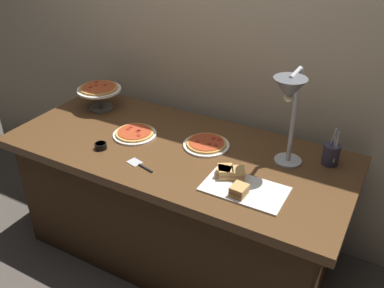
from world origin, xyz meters
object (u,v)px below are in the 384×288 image
(pizza_plate_front, at_px, (135,133))
(sauce_cup_near, at_px, (101,146))
(pizza_plate_raised_stand, at_px, (99,91))
(utensil_holder, at_px, (331,154))
(heat_lamp, at_px, (290,98))
(serving_spatula, at_px, (140,165))
(pizza_plate_center, at_px, (206,144))
(sandwich_platter, at_px, (238,183))

(pizza_plate_front, bearing_deg, sauce_cup_near, -109.03)
(pizza_plate_raised_stand, xyz_separation_m, utensil_holder, (1.45, 0.05, -0.06))
(heat_lamp, distance_m, sauce_cup_near, 1.03)
(heat_lamp, relative_size, pizza_plate_front, 2.07)
(pizza_plate_front, relative_size, serving_spatula, 1.44)
(pizza_plate_center, bearing_deg, sandwich_platter, -41.02)
(sauce_cup_near, xyz_separation_m, utensil_holder, (1.12, 0.45, 0.04))
(pizza_plate_raised_stand, distance_m, sauce_cup_near, 0.53)
(pizza_plate_front, bearing_deg, heat_lamp, 2.49)
(pizza_plate_front, distance_m, utensil_holder, 1.07)
(heat_lamp, bearing_deg, sandwich_platter, -123.78)
(heat_lamp, bearing_deg, pizza_plate_front, -177.51)
(pizza_plate_front, xyz_separation_m, utensil_holder, (1.05, 0.24, 0.04))
(pizza_plate_front, bearing_deg, serving_spatula, -50.33)
(utensil_holder, relative_size, serving_spatula, 1.19)
(pizza_plate_front, relative_size, pizza_plate_center, 0.98)
(pizza_plate_front, xyz_separation_m, pizza_plate_raised_stand, (-0.40, 0.19, 0.11))
(sauce_cup_near, xyz_separation_m, serving_spatula, (0.28, -0.04, -0.02))
(pizza_plate_front, xyz_separation_m, sauce_cup_near, (-0.07, -0.21, 0.01))
(sandwich_platter, bearing_deg, pizza_plate_center, 138.98)
(pizza_plate_front, relative_size, sandwich_platter, 0.64)
(pizza_plate_front, height_order, pizza_plate_center, same)
(pizza_plate_raised_stand, relative_size, serving_spatula, 1.61)
(heat_lamp, xyz_separation_m, sandwich_platter, (-0.14, -0.21, -0.38))
(pizza_plate_center, bearing_deg, pizza_plate_raised_stand, 173.08)
(pizza_plate_raised_stand, relative_size, utensil_holder, 1.36)
(serving_spatula, bearing_deg, pizza_plate_raised_stand, 144.45)
(pizza_plate_center, height_order, utensil_holder, utensil_holder)
(pizza_plate_center, distance_m, utensil_holder, 0.65)
(heat_lamp, relative_size, serving_spatula, 2.99)
(pizza_plate_front, height_order, serving_spatula, pizza_plate_front)
(heat_lamp, height_order, pizza_plate_center, heat_lamp)
(pizza_plate_center, distance_m, sandwich_platter, 0.40)
(sandwich_platter, bearing_deg, utensil_holder, 50.87)
(heat_lamp, distance_m, pizza_plate_raised_stand, 1.30)
(pizza_plate_raised_stand, xyz_separation_m, sandwich_platter, (1.12, -0.36, -0.10))
(pizza_plate_center, xyz_separation_m, sandwich_platter, (0.30, -0.26, 0.01))
(sandwich_platter, xyz_separation_m, serving_spatula, (-0.51, -0.08, -0.02))
(heat_lamp, bearing_deg, serving_spatula, -156.08)
(sandwich_platter, xyz_separation_m, sauce_cup_near, (-0.79, -0.04, -0.00))
(sandwich_platter, bearing_deg, pizza_plate_front, 166.41)
(pizza_plate_front, height_order, sandwich_platter, sandwich_platter)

